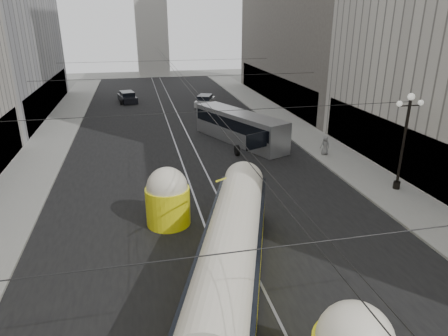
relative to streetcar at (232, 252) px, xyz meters
name	(u,v)px	position (x,y,z in m)	size (l,w,h in m)	color
road	(182,141)	(0.50, 21.89, -1.65)	(20.00, 85.00, 0.02)	black
sidewalk_left	(53,138)	(-11.50, 25.39, -1.58)	(4.00, 72.00, 0.15)	gray
sidewalk_right	(289,124)	(12.50, 25.39, -1.58)	(4.00, 72.00, 0.15)	gray
rail_left	(174,141)	(-0.25, 21.89, -1.65)	(0.12, 85.00, 0.04)	gray
rail_right	(190,140)	(1.25, 21.89, -1.65)	(0.12, 85.00, 0.04)	gray
lamppost_right_mid	(405,137)	(13.10, 7.39, 2.09)	(1.86, 0.44, 6.37)	black
catenary	(183,79)	(0.62, 20.88, 4.23)	(25.00, 72.00, 0.23)	black
streetcar	(232,252)	(0.00, 0.00, 0.00)	(6.77, 14.69, 3.38)	#FFF616
city_bus	(239,126)	(5.62, 20.35, -0.12)	(6.47, 11.43, 2.80)	#95979A
sedan_white_far	(205,101)	(5.30, 37.04, -1.02)	(3.37, 4.80, 1.40)	silver
sedan_dark_far	(127,97)	(-4.60, 41.65, -1.00)	(2.77, 4.84, 1.44)	black
pedestrian_sidewalk_right	(325,145)	(11.56, 14.98, -0.73)	(0.76, 0.47, 1.55)	slate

